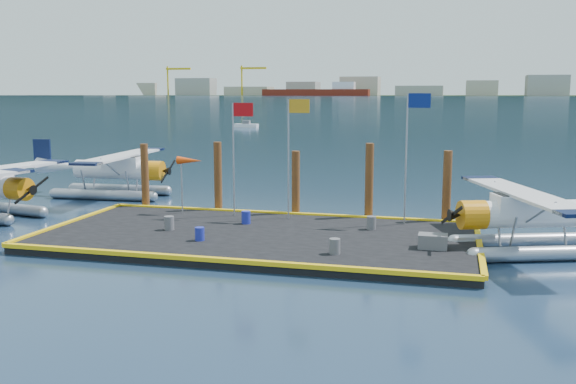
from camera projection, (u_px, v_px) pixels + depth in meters
The scene contains 21 objects.
ground at pixel (258, 241), 30.18m from camera, with size 4000.00×4000.00×0.00m, color #162A43.
dock at pixel (258, 237), 30.15m from camera, with size 20.00×10.00×0.40m, color black.
dock_bumpers at pixel (258, 231), 30.10m from camera, with size 20.25×10.25×0.18m, color yellow, non-canonical shape.
far_backdrop at pixel (548, 90), 1631.68m from camera, with size 3050.00×2050.00×810.00m.
seaplane_c at pixel (117, 173), 42.48m from camera, with size 9.69×10.68×3.79m.
seaplane_d at pixel (530, 218), 27.61m from camera, with size 9.58×10.19×3.67m.
drum_0 at pixel (169, 223), 30.79m from camera, with size 0.47×0.47×0.66m, color #55555A.
drum_1 at pixel (335, 246), 26.25m from camera, with size 0.45×0.45×0.64m, color #55555A.
drum_3 at pixel (200, 234), 28.61m from camera, with size 0.43×0.43×0.60m, color #1B2497.
drum_4 at pixel (371, 223), 30.90m from camera, with size 0.45×0.45×0.64m, color #55555A.
drum_5 at pixel (246, 217), 32.23m from camera, with size 0.45×0.45×0.64m, color #1B2497.
crate at pixel (433, 241), 27.19m from camera, with size 1.21×0.81×0.61m, color #55555A.
flagpole_red at pixel (237, 141), 33.69m from camera, with size 1.14×0.08×6.00m.
flagpole_yellow at pixel (292, 140), 32.94m from camera, with size 1.14×0.08×6.20m.
flagpole_blue at pixel (411, 139), 31.43m from camera, with size 1.14×0.08×6.50m.
windsock at pixel (189, 162), 34.55m from camera, with size 1.40×0.44×3.12m.
piling_0 at pixel (145, 178), 37.12m from camera, with size 0.44×0.44×4.00m, color #4E2A16.
piling_1 at pixel (218, 179), 36.00m from camera, with size 0.44×0.44×4.20m, color #4E2A16.
piling_2 at pixel (296, 186), 34.93m from camera, with size 0.44×0.44×3.80m, color #4E2A16.
piling_3 at pixel (369, 184), 33.90m from camera, with size 0.44×0.44×4.30m, color #4E2A16.
piling_4 at pixel (447, 189), 32.94m from camera, with size 0.44×0.44×4.00m, color #4E2A16.
Camera 1 is at (8.70, -28.17, 7.02)m, focal length 40.00 mm.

